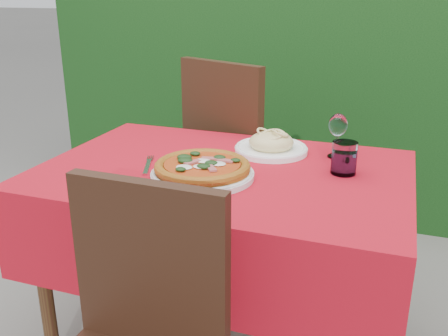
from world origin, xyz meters
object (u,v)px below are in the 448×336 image
(pizza_plate, at_px, (202,169))
(fork, at_px, (147,167))
(chair_far, at_px, (237,152))
(wine_glass, at_px, (338,127))
(pasta_plate, at_px, (271,145))
(water_glass, at_px, (344,160))

(pizza_plate, relative_size, fork, 1.76)
(chair_far, xyz_separation_m, pizza_plate, (0.13, -0.75, 0.18))
(pizza_plate, relative_size, wine_glass, 2.24)
(pasta_plate, xyz_separation_m, fork, (-0.36, -0.31, -0.02))
(fork, bearing_deg, pasta_plate, 18.98)
(pasta_plate, relative_size, wine_glass, 1.67)
(pizza_plate, height_order, wine_glass, wine_glass)
(wine_glass, xyz_separation_m, fork, (-0.60, -0.34, -0.11))
(pizza_plate, height_order, fork, pizza_plate)
(chair_far, relative_size, wine_glass, 6.26)
(chair_far, height_order, water_glass, chair_far)
(pasta_plate, height_order, fork, pasta_plate)
(pizza_plate, bearing_deg, fork, 172.82)
(pizza_plate, bearing_deg, water_glass, 24.29)
(wine_glass, relative_size, fork, 0.79)
(water_glass, bearing_deg, pasta_plate, 153.24)
(water_glass, distance_m, fork, 0.67)
(chair_far, xyz_separation_m, wine_glass, (0.51, -0.39, 0.27))
(pizza_plate, distance_m, water_glass, 0.47)
(chair_far, distance_m, wine_glass, 0.70)
(pasta_plate, bearing_deg, chair_far, 123.13)
(pizza_plate, xyz_separation_m, wine_glass, (0.39, 0.36, 0.09))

